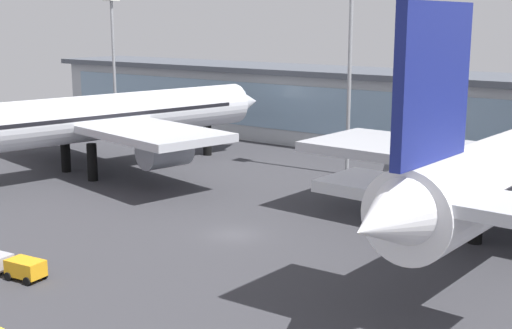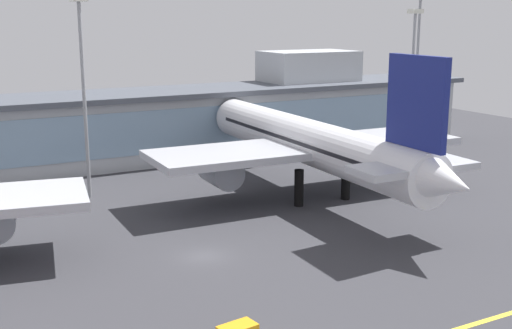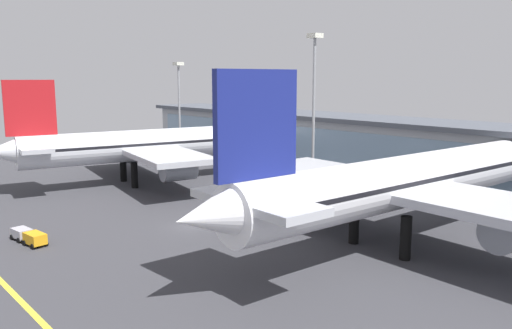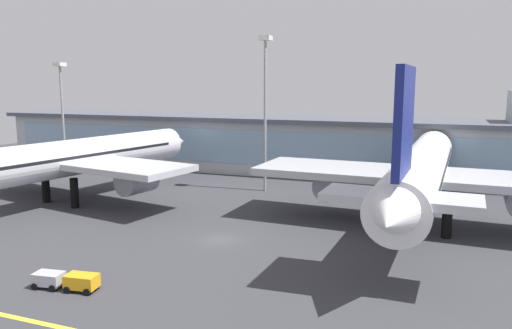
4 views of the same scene
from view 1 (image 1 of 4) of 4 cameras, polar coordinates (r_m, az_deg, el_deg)
ground_plane at (r=57.06m, az=-1.86°, el=-5.82°), size 187.95×187.95×0.00m
terminal_building at (r=91.33m, az=16.31°, el=4.11°), size 137.25×14.00×15.87m
airliner_near_left at (r=81.00m, az=-12.84°, el=3.75°), size 38.09×48.89×17.33m
baggage_tug_near at (r=50.78m, az=-19.64°, el=-7.85°), size 5.75×2.40×1.40m
apron_light_mast_west at (r=77.76m, az=7.85°, el=10.58°), size 1.80×1.80×24.18m
apron_light_mast_centre at (r=107.64m, az=-11.77°, el=9.80°), size 1.80×1.80×20.94m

